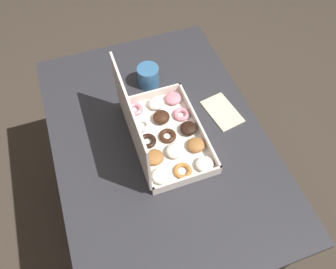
{
  "coord_description": "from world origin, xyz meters",
  "views": [
    {
      "loc": [
        -0.62,
        0.18,
        1.76
      ],
      "look_at": [
        -0.01,
        -0.03,
        0.79
      ],
      "focal_mm": 35.0,
      "sensor_mm": 36.0,
      "label": 1
    }
  ],
  "objects": [
    {
      "name": "ground_plane",
      "position": [
        0.0,
        0.0,
        0.0
      ],
      "size": [
        8.0,
        8.0,
        0.0
      ],
      "primitive_type": "plane",
      "color": "#42382D"
    },
    {
      "name": "dining_table",
      "position": [
        0.0,
        0.0,
        0.65
      ],
      "size": [
        1.07,
        0.75,
        0.77
      ],
      "color": "#2D2D33",
      "rests_on": "ground_plane"
    },
    {
      "name": "donut_box",
      "position": [
        -0.01,
        -0.0,
        0.82
      ],
      "size": [
        0.39,
        0.25,
        0.28
      ],
      "color": "silver",
      "rests_on": "dining_table"
    },
    {
      "name": "coffee_mug",
      "position": [
        0.27,
        -0.04,
        0.82
      ],
      "size": [
        0.09,
        0.09,
        0.08
      ],
      "color": "teal",
      "rests_on": "dining_table"
    },
    {
      "name": "paper_napkin",
      "position": [
        0.03,
        -0.26,
        0.78
      ],
      "size": [
        0.18,
        0.13,
        0.01
      ],
      "color": "beige",
      "rests_on": "dining_table"
    }
  ]
}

